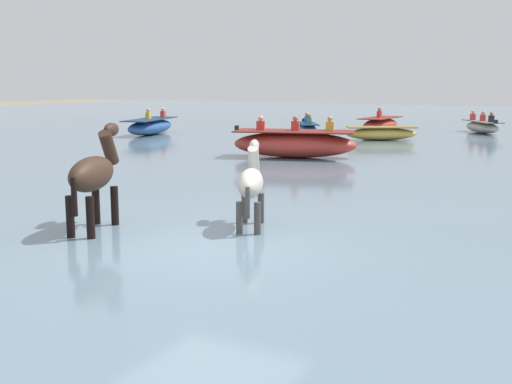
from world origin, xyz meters
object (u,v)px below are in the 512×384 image
object	(u,v)px
boat_distant_east	(381,133)
boat_far_inshore	(307,128)
horse_trailing_dark_bay	(94,176)
boat_mid_channel	(150,126)
boat_near_starboard	(294,144)
horse_lead_pinto	(251,185)
boat_far_offshore	(380,125)
boat_mid_outer	(482,127)

from	to	relation	value
boat_distant_east	boat_far_inshore	xyz separation A→B (m)	(-4.07, 1.40, -0.01)
horse_trailing_dark_bay	boat_mid_channel	world-z (taller)	horse_trailing_dark_bay
horse_trailing_dark_bay	boat_near_starboard	size ratio (longest dim) A/B	0.48
horse_lead_pinto	boat_distant_east	distance (m)	17.17
horse_trailing_dark_bay	boat_near_starboard	world-z (taller)	horse_trailing_dark_bay
boat_far_offshore	boat_far_inshore	world-z (taller)	boat_far_offshore
boat_near_starboard	boat_mid_outer	distance (m)	13.59
boat_far_offshore	boat_mid_outer	world-z (taller)	boat_far_offshore
horse_trailing_dark_bay	boat_mid_channel	xyz separation A→B (m)	(-11.20, 15.85, -0.57)
horse_lead_pinto	boat_far_offshore	bearing A→B (deg)	102.26
boat_distant_east	boat_mid_outer	world-z (taller)	boat_mid_outer
boat_far_offshore	horse_trailing_dark_bay	bearing A→B (deg)	-84.15
horse_lead_pinto	boat_near_starboard	xyz separation A→B (m)	(-3.76, 9.62, -0.31)
boat_mid_channel	horse_lead_pinto	bearing A→B (deg)	-46.91
horse_trailing_dark_bay	boat_far_offshore	distance (m)	22.59
boat_far_offshore	boat_mid_channel	size ratio (longest dim) A/B	0.76
horse_trailing_dark_bay	boat_far_offshore	bearing A→B (deg)	95.85
boat_near_starboard	boat_mid_outer	xyz separation A→B (m)	(3.69, 13.08, -0.14)
horse_lead_pinto	boat_far_offshore	world-z (taller)	horse_lead_pinto
boat_far_offshore	boat_mid_outer	bearing A→B (deg)	20.77
boat_mid_channel	boat_far_inshore	bearing A→B (deg)	31.93
boat_far_offshore	boat_mid_channel	world-z (taller)	boat_mid_channel
boat_far_offshore	boat_far_inshore	bearing A→B (deg)	-134.33
horse_lead_pinto	boat_distant_east	xyz separation A→B (m)	(-3.15, 16.87, -0.48)
boat_mid_channel	boat_distant_east	distance (m)	10.60
horse_lead_pinto	horse_trailing_dark_bay	distance (m)	2.70
horse_lead_pinto	boat_far_inshore	world-z (taller)	horse_lead_pinto
boat_mid_outer	boat_far_offshore	bearing A→B (deg)	-159.23
boat_mid_outer	boat_far_inshore	distance (m)	8.41
horse_lead_pinto	horse_trailing_dark_bay	xyz separation A→B (m)	(-2.26, -1.47, 0.18)
horse_trailing_dark_bay	boat_distant_east	xyz separation A→B (m)	(-0.89, 18.33, -0.66)
boat_mid_outer	boat_distant_east	bearing A→B (deg)	-117.81
boat_distant_east	boat_mid_outer	distance (m)	6.59
horse_trailing_dark_bay	boat_distant_east	size ratio (longest dim) A/B	0.68
boat_distant_east	boat_mid_channel	bearing A→B (deg)	-166.47
boat_mid_outer	horse_lead_pinto	bearing A→B (deg)	-89.81
boat_mid_outer	boat_far_inshore	world-z (taller)	boat_mid_outer
boat_near_starboard	boat_distant_east	bearing A→B (deg)	85.20
boat_far_offshore	boat_mid_channel	xyz separation A→B (m)	(-8.90, -6.61, 0.02)
boat_mid_outer	boat_mid_channel	bearing A→B (deg)	-148.16
boat_far_offshore	boat_near_starboard	bearing A→B (deg)	-85.97
boat_near_starboard	boat_mid_outer	size ratio (longest dim) A/B	1.52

